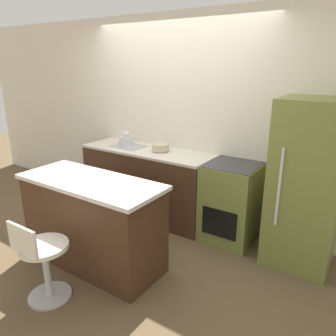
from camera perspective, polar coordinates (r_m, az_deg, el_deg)
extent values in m
plane|color=brown|center=(4.25, -3.08, -10.28)|extent=(14.00, 14.00, 0.00)
cube|color=silver|center=(4.33, 1.74, 8.54)|extent=(8.00, 0.06, 2.60)
cube|color=#422819|center=(4.44, -3.56, -2.70)|extent=(1.81, 0.59, 0.89)
cube|color=beige|center=(4.30, -3.68, 3.02)|extent=(1.81, 0.59, 0.03)
cube|color=#9EA3A8|center=(4.49, -6.91, 3.82)|extent=(0.44, 0.32, 0.01)
cube|color=#422819|center=(3.46, -12.90, -9.48)|extent=(1.45, 0.59, 0.88)
cube|color=beige|center=(3.28, -13.45, -2.34)|extent=(1.52, 0.63, 0.04)
cube|color=olive|center=(3.87, 10.88, -5.95)|extent=(0.58, 0.59, 0.92)
cube|color=black|center=(3.68, 8.88, -9.51)|extent=(0.41, 0.01, 0.32)
cube|color=#333338|center=(3.71, 11.29, 0.60)|extent=(0.55, 0.56, 0.01)
cube|color=olive|center=(3.51, 22.96, -2.77)|extent=(0.64, 0.63, 1.70)
cube|color=silver|center=(3.23, 18.81, -3.23)|extent=(0.02, 0.02, 0.76)
cylinder|color=#B7B7BC|center=(3.32, -19.84, -20.13)|extent=(0.38, 0.38, 0.02)
cylinder|color=#B7B7BC|center=(3.19, -20.30, -16.80)|extent=(0.06, 0.06, 0.49)
cylinder|color=silver|center=(3.05, -20.84, -12.67)|extent=(0.42, 0.42, 0.04)
cube|color=silver|center=(2.90, -24.02, -11.47)|extent=(0.35, 0.02, 0.25)
cylinder|color=silver|center=(4.54, -7.29, 4.71)|extent=(0.19, 0.19, 0.11)
sphere|color=silver|center=(4.52, -7.34, 5.77)|extent=(0.10, 0.10, 0.10)
cylinder|color=#C1B28E|center=(4.20, -1.32, 3.63)|extent=(0.22, 0.22, 0.09)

